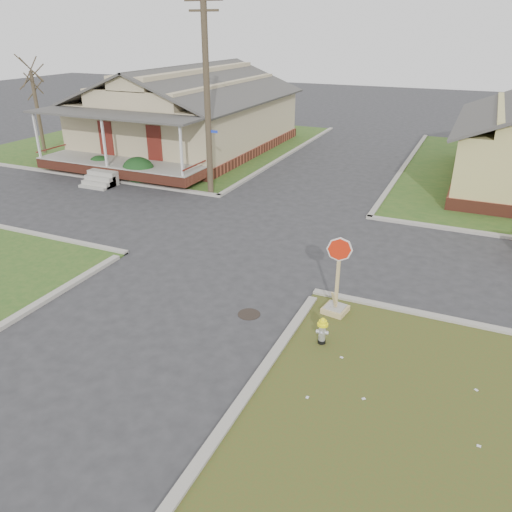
% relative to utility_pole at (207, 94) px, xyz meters
% --- Properties ---
extents(ground, '(120.00, 120.00, 0.00)m').
position_rel_utility_pole_xyz_m(ground, '(4.20, -8.90, -4.66)').
color(ground, '#2A2A2D').
rests_on(ground, ground).
extents(verge_far_left, '(19.00, 19.00, 0.05)m').
position_rel_utility_pole_xyz_m(verge_far_left, '(-8.80, 9.10, -4.64)').
color(verge_far_left, '#2B4F1C').
rests_on(verge_far_left, ground).
extents(curbs, '(80.00, 40.00, 0.12)m').
position_rel_utility_pole_xyz_m(curbs, '(4.20, -3.90, -4.66)').
color(curbs, '#9D988E').
rests_on(curbs, ground).
extents(manhole, '(0.64, 0.64, 0.01)m').
position_rel_utility_pole_xyz_m(manhole, '(6.40, -9.40, -4.66)').
color(manhole, black).
rests_on(manhole, ground).
extents(corner_house, '(10.10, 15.50, 5.30)m').
position_rel_utility_pole_xyz_m(corner_house, '(-5.80, 7.78, -2.38)').
color(corner_house, brown).
rests_on(corner_house, ground).
extents(utility_pole, '(1.80, 0.28, 9.00)m').
position_rel_utility_pole_xyz_m(utility_pole, '(0.00, 0.00, 0.00)').
color(utility_pole, '#3B2E22').
rests_on(utility_pole, ground).
extents(tree_far_left, '(0.22, 0.22, 4.90)m').
position_rel_utility_pole_xyz_m(tree_far_left, '(-13.80, 3.10, -2.16)').
color(tree_far_left, '#3B2E22').
rests_on(tree_far_left, verge_far_left).
extents(fire_hydrant, '(0.28, 0.28, 0.74)m').
position_rel_utility_pole_xyz_m(fire_hydrant, '(8.71, -9.97, -4.21)').
color(fire_hydrant, black).
rests_on(fire_hydrant, ground).
extents(stop_sign, '(0.65, 0.64, 2.30)m').
position_rel_utility_pole_xyz_m(stop_sign, '(8.60, -8.36, -4.12)').
color(stop_sign, tan).
rests_on(stop_sign, ground).
extents(hedge_left, '(1.35, 1.11, 1.03)m').
position_rel_utility_pole_xyz_m(hedge_left, '(-7.15, 0.54, -4.10)').
color(hedge_left, '#153A17').
rests_on(hedge_left, verge_far_left).
extents(hedge_right, '(1.60, 1.31, 1.22)m').
position_rel_utility_pole_xyz_m(hedge_right, '(-4.28, 0.13, -4.00)').
color(hedge_right, '#153A17').
rests_on(hedge_right, verge_far_left).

